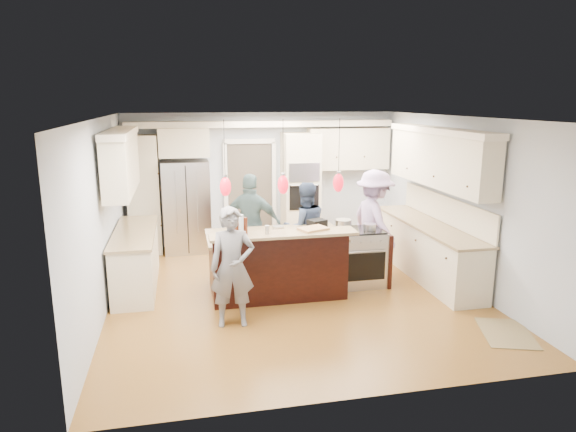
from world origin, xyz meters
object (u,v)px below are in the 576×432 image
object	(u,v)px
refrigerator	(187,207)
person_bar_end	(232,267)
person_far_left	(305,228)
island_range	(360,257)
kitchen_island	(276,262)

from	to	relation	value
refrigerator	person_bar_end	size ratio (longest dim) A/B	1.12
refrigerator	person_far_left	bearing A→B (deg)	-42.55
island_range	person_bar_end	bearing A→B (deg)	-152.72
person_bar_end	person_far_left	bearing A→B (deg)	55.40
kitchen_island	island_range	bearing A→B (deg)	3.09
person_far_left	island_range	bearing A→B (deg)	133.82
person_bar_end	refrigerator	bearing A→B (deg)	101.56
person_far_left	person_bar_end	bearing A→B (deg)	48.57
person_bar_end	person_far_left	xyz separation A→B (m)	(1.43, 1.83, -0.01)
refrigerator	person_far_left	distance (m)	2.65
refrigerator	person_far_left	size ratio (longest dim) A/B	1.12
refrigerator	island_range	size ratio (longest dim) A/B	1.96
refrigerator	island_range	world-z (taller)	refrigerator
island_range	person_bar_end	world-z (taller)	person_bar_end
kitchen_island	island_range	xyz separation A→B (m)	(1.41, 0.08, -0.03)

